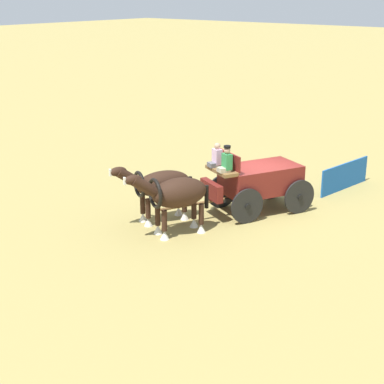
% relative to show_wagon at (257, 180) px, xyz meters
% --- Properties ---
extents(ground_plane, '(220.00, 220.00, 0.00)m').
position_rel_show_wagon_xyz_m(ground_plane, '(-0.16, 0.07, -1.19)').
color(ground_plane, '#9E8C4C').
extents(show_wagon, '(5.62, 3.23, 2.73)m').
position_rel_show_wagon_xyz_m(show_wagon, '(0.00, 0.00, 0.00)').
color(show_wagon, maroon).
rests_on(show_wagon, ground).
extents(draft_horse_near, '(2.87, 1.74, 2.25)m').
position_rel_show_wagon_xyz_m(draft_horse_near, '(3.50, -0.85, 0.19)').
color(draft_horse_near, '#331E14').
rests_on(draft_horse_near, ground).
extents(draft_horse_off, '(2.90, 1.72, 2.18)m').
position_rel_show_wagon_xyz_m(draft_horse_off, '(2.98, -2.05, 0.12)').
color(draft_horse_off, '#331E14').
rests_on(draft_horse_off, ground).
extents(sponsor_banner, '(3.18, 0.44, 1.10)m').
position_rel_show_wagon_xyz_m(sponsor_banner, '(-4.44, 1.36, -0.64)').
color(sponsor_banner, '#1959B2').
rests_on(sponsor_banner, ground).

